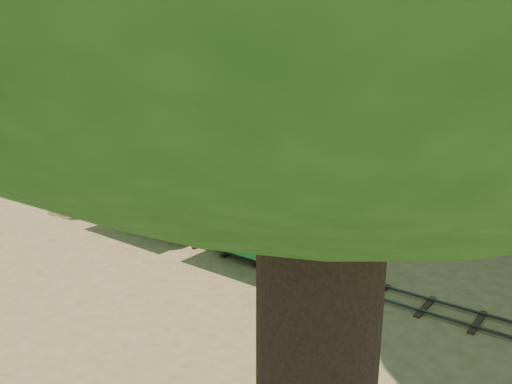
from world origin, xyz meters
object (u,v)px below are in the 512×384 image
Objects in this scene: fence at (368,176)px; carriage_rear at (273,234)px; locomotive at (90,165)px; carriage_front at (160,207)px.

carriage_rear is at bearing -81.27° from fence.
carriage_front is at bearing -0.79° from locomotive.
locomotive is 7.45m from carriage_rear.
carriage_front is 8.46m from fence.
locomotive is at bearing 179.28° from carriage_rear.
carriage_rear is 0.18× the size of fence.
carriage_front is at bearing 179.34° from carriage_rear.
carriage_rear reaches higher than fence.
locomotive is 0.83× the size of carriage_front.
locomotive is 10.11m from fence.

